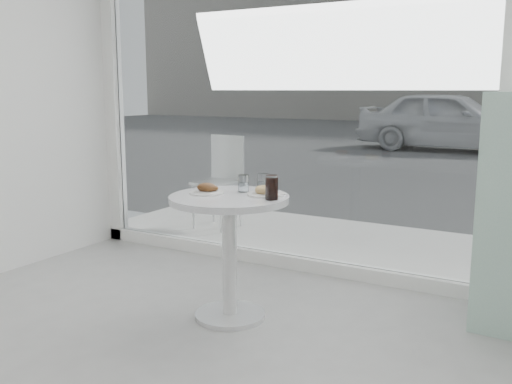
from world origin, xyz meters
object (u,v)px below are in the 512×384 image
Objects in this scene: plate_fritter at (207,190)px; plate_donut at (266,192)px; patio_chair at (221,175)px; water_tumbler_a at (243,184)px; water_tumbler_b at (263,184)px; cola_glass at (272,188)px; main_table at (229,231)px; car_white at (449,121)px.

plate_fritter reaches higher than plate_donut.
patio_chair is 3.95× the size of plate_donut.
water_tumbler_a is 0.12m from water_tumbler_b.
patio_chair is at bearing 130.28° from cola_glass.
water_tumbler_a is 0.74× the size of cola_glass.
water_tumbler_b is (1.37, -1.62, 0.26)m from patio_chair.
main_table is at bearing 6.77° from plate_fritter.
car_white reaches higher than plate_donut.
main_table is at bearing -53.31° from patio_chair.
main_table is 5.39× the size of cola_glass.
water_tumbler_a is (0.01, 0.15, 0.27)m from main_table.
water_tumbler_a is 0.91× the size of water_tumbler_b.
water_tumbler_a is at bearing -151.19° from water_tumbler_b.
car_white reaches higher than water_tumbler_a.
plate_donut is (1.08, -10.66, 0.10)m from car_white.
main_table is 10.82m from car_white.
plate_fritter is 1.98× the size of water_tumbler_a.
main_table is 0.19× the size of car_white.
water_tumbler_a reaches higher than plate_donut.
cola_glass is at bearing -49.83° from water_tumbler_b.
car_white is 34.96× the size of water_tumbler_b.
cola_glass is at bearing -171.82° from car_white.
main_table is 0.86× the size of patio_chair.
cola_glass is (0.27, -0.14, 0.02)m from water_tumbler_a.
car_white is 10.62m from water_tumbler_b.
car_white is 10.83m from plate_fritter.
cola_glass is (1.54, -1.82, 0.28)m from patio_chair.
patio_chair reaches higher than plate_fritter.
main_table is 3.66× the size of plate_fritter.
cola_glass is at bearing 3.81° from plate_fritter.
patio_chair is 4.28× the size of plate_fritter.
water_tumbler_b is at bearing 128.01° from plate_donut.
patio_chair is at bearing 121.08° from plate_fritter.
patio_chair is 2.14m from water_tumbler_b.
water_tumbler_b is (0.26, 0.23, 0.03)m from plate_fritter.
main_table is at bearing -177.73° from cola_glass.
patio_chair is at bearing 179.60° from car_white.
plate_donut is 1.59× the size of cola_glass.
car_white is (0.37, 8.95, 0.13)m from patio_chair.
plate_fritter is at bearing -173.23° from main_table.
plate_fritter is 0.43m from cola_glass.
patio_chair is 6.29× the size of cola_glass.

